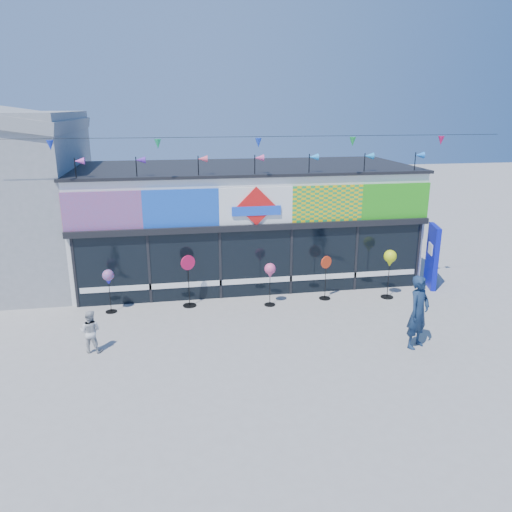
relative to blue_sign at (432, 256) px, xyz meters
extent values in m
plane|color=gray|center=(-6.28, -3.27, -1.12)|extent=(80.00, 80.00, 0.00)
cube|color=white|center=(-6.28, 2.73, 0.88)|extent=(12.00, 5.00, 4.00)
cube|color=black|center=(-6.28, 0.17, 0.03)|extent=(11.60, 0.12, 2.30)
cube|color=black|center=(-6.28, 0.13, 1.28)|extent=(12.00, 0.30, 0.20)
cube|color=white|center=(-6.28, 0.14, -0.57)|extent=(11.40, 0.10, 0.18)
cube|color=black|center=(-6.28, 2.73, 2.93)|extent=(12.20, 5.20, 0.10)
cube|color=black|center=(-12.08, 0.16, 0.03)|extent=(0.08, 0.14, 2.30)
cube|color=black|center=(-9.78, 0.16, 0.03)|extent=(0.08, 0.14, 2.30)
cube|color=black|center=(-7.48, 0.16, 0.03)|extent=(0.08, 0.14, 2.30)
cube|color=black|center=(-5.08, 0.16, 0.03)|extent=(0.08, 0.14, 2.30)
cube|color=black|center=(-2.78, 0.16, 0.03)|extent=(0.08, 0.14, 2.30)
cube|color=black|center=(-0.48, 0.16, 0.03)|extent=(0.08, 0.14, 2.30)
cube|color=red|center=(-11.08, 0.15, 1.98)|extent=(2.40, 0.08, 1.20)
cube|color=blue|center=(-8.68, 0.15, 1.98)|extent=(2.40, 0.08, 1.20)
cube|color=white|center=(-6.28, 0.15, 1.98)|extent=(2.40, 0.08, 1.20)
cube|color=yellow|center=(-3.88, 0.15, 1.98)|extent=(2.40, 0.08, 1.20)
cube|color=green|center=(-1.48, 0.15, 1.98)|extent=(2.40, 0.08, 1.20)
cube|color=red|center=(-6.28, 0.09, 1.98)|extent=(1.27, 0.06, 1.27)
cube|color=blue|center=(-6.28, 0.07, 1.83)|extent=(1.60, 0.05, 0.30)
cube|color=yellow|center=(-10.39, 0.21, -0.21)|extent=(0.78, 0.03, 0.78)
cube|color=#6527B9|center=(-9.22, 0.21, 0.09)|extent=(0.92, 0.03, 0.92)
cube|color=#1E19D7|center=(-8.04, 0.21, 0.47)|extent=(0.78, 0.03, 0.78)
cube|color=orange|center=(-6.87, 0.21, -0.15)|extent=(0.92, 0.03, 0.92)
cube|color=#E25E0B|center=(-5.69, 0.21, 0.18)|extent=(0.78, 0.03, 0.78)
cube|color=#EC3E16|center=(-4.52, 0.21, 0.30)|extent=(0.92, 0.03, 0.92)
cube|color=purple|center=(-3.34, 0.21, -0.19)|extent=(0.78, 0.03, 0.78)
cube|color=#D2FF15|center=(-2.17, 0.21, 0.11)|extent=(0.92, 0.03, 0.92)
cylinder|color=black|center=(-11.78, 0.38, 3.23)|extent=(0.03, 0.03, 0.70)
cone|color=#D848BE|center=(-11.64, 0.38, 3.48)|extent=(0.30, 0.22, 0.22)
cylinder|color=black|center=(-9.98, 0.38, 3.23)|extent=(0.03, 0.03, 0.70)
cone|color=#5623A6|center=(-9.84, 0.38, 3.48)|extent=(0.30, 0.22, 0.22)
cylinder|color=black|center=(-8.08, 0.38, 3.23)|extent=(0.03, 0.03, 0.70)
cone|color=#E14B61|center=(-7.94, 0.38, 3.48)|extent=(0.30, 0.22, 0.22)
cylinder|color=black|center=(-6.28, 0.38, 3.23)|extent=(0.03, 0.03, 0.70)
cone|color=#D24683|center=(-6.14, 0.38, 3.48)|extent=(0.30, 0.22, 0.22)
cylinder|color=black|center=(-4.48, 0.38, 3.23)|extent=(0.03, 0.03, 0.70)
cone|color=#1B90EB|center=(-4.34, 0.38, 3.48)|extent=(0.30, 0.22, 0.22)
cylinder|color=black|center=(-2.58, 0.38, 3.23)|extent=(0.03, 0.03, 0.70)
cone|color=#1885CE|center=(-2.44, 0.38, 3.48)|extent=(0.30, 0.22, 0.22)
cylinder|color=black|center=(-0.78, 0.38, 3.23)|extent=(0.03, 0.03, 0.70)
cone|color=blue|center=(-0.64, 0.38, 3.48)|extent=(0.30, 0.22, 0.22)
cylinder|color=black|center=(-6.28, -0.27, 4.18)|extent=(16.00, 0.01, 0.01)
cone|color=#1733C8|center=(-12.28, -0.27, 4.00)|extent=(0.20, 0.20, 0.28)
cone|color=#19A35A|center=(-9.28, -0.27, 4.00)|extent=(0.20, 0.20, 0.28)
cone|color=blue|center=(-6.28, -0.27, 4.00)|extent=(0.20, 0.20, 0.28)
cone|color=green|center=(-3.28, -0.27, 4.00)|extent=(0.20, 0.20, 0.28)
cone|color=#CE1350|center=(-0.28, -0.27, 4.00)|extent=(0.20, 0.20, 0.28)
cube|color=#0B13A7|center=(0.00, 0.00, -0.01)|extent=(0.44, 1.12, 2.22)
cube|color=white|center=(-0.09, 0.00, 0.27)|extent=(0.17, 0.50, 0.39)
cylinder|color=black|center=(-10.99, -0.48, -1.10)|extent=(0.35, 0.35, 0.03)
cylinder|color=black|center=(-10.99, -0.48, -0.52)|extent=(0.02, 0.02, 1.15)
sphere|color=#1B18CE|center=(-10.99, -0.48, 0.10)|extent=(0.35, 0.35, 0.35)
cone|color=#1B18CE|center=(-10.99, -0.48, -0.12)|extent=(0.18, 0.18, 0.16)
cylinder|color=black|center=(-8.55, -0.40, -1.10)|extent=(0.43, 0.43, 0.03)
cylinder|color=black|center=(-8.55, -0.40, -0.38)|extent=(0.03, 0.03, 1.41)
cylinder|color=#D01345|center=(-8.55, -0.40, 0.35)|extent=(0.45, 0.23, 0.48)
cylinder|color=black|center=(-5.99, -0.77, -1.10)|extent=(0.36, 0.36, 0.03)
cylinder|color=black|center=(-5.99, -0.77, -0.51)|extent=(0.02, 0.02, 1.17)
sphere|color=#DD4981|center=(-5.99, -0.77, 0.12)|extent=(0.36, 0.36, 0.36)
cone|color=#DD4981|center=(-5.99, -0.77, -0.10)|extent=(0.18, 0.18, 0.16)
cylinder|color=black|center=(-4.06, -0.54, -1.10)|extent=(0.38, 0.38, 0.03)
cylinder|color=black|center=(-4.06, -0.54, -0.47)|extent=(0.02, 0.02, 1.23)
cylinder|color=red|center=(-4.06, -0.54, 0.16)|extent=(0.40, 0.20, 0.42)
cylinder|color=black|center=(-1.96, -0.79, -1.10)|extent=(0.42, 0.42, 0.03)
cylinder|color=black|center=(-1.96, -0.79, -0.40)|extent=(0.03, 0.03, 1.37)
sphere|color=#CBDC12|center=(-1.96, -0.79, 0.33)|extent=(0.42, 0.42, 0.42)
cone|color=#CBDC12|center=(-1.96, -0.79, 0.07)|extent=(0.21, 0.21, 0.19)
imported|color=#152844|center=(-2.72, -4.29, -0.12)|extent=(0.87, 0.79, 1.99)
imported|color=silver|center=(-11.22, -3.10, -0.54)|extent=(0.62, 0.44, 1.15)
camera|label=1|loc=(-9.01, -15.49, 5.05)|focal=35.00mm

